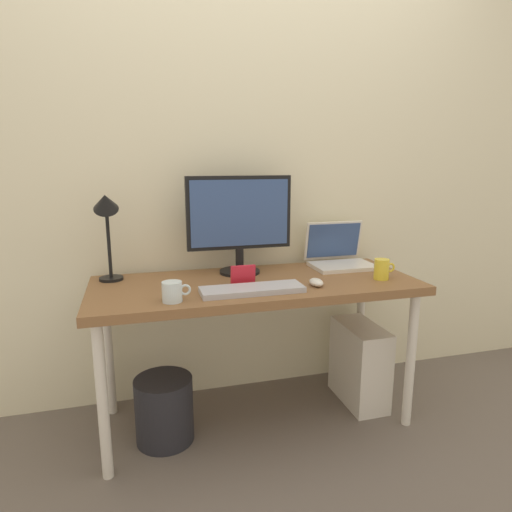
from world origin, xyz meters
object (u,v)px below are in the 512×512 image
at_px(laptop, 339,255).
at_px(glass_cup, 173,292).
at_px(desk, 256,294).
at_px(wastebasket, 164,409).
at_px(desk_lamp, 106,216).
at_px(photo_frame, 243,275).
at_px(mouse, 316,282).
at_px(coffee_mug, 382,269).
at_px(computer_tower, 359,363).
at_px(keyboard, 252,289).
at_px(monitor, 239,219).

height_order(laptop, glass_cup, laptop).
distance_m(desk, wastebasket, 0.66).
relative_size(desk, desk_lamp, 3.45).
height_order(photo_frame, wastebasket, photo_frame).
distance_m(mouse, photo_frame, 0.33).
xyz_separation_m(desk_lamp, glass_cup, (0.25, -0.37, -0.26)).
bearing_deg(coffee_mug, photo_frame, 174.26).
relative_size(mouse, glass_cup, 0.78).
bearing_deg(computer_tower, desk_lamp, 172.66).
bearing_deg(mouse, computer_tower, 26.24).
height_order(desk, computer_tower, desk).
distance_m(laptop, wastebasket, 1.16).
bearing_deg(keyboard, desk_lamp, 150.23).
bearing_deg(desk, monitor, 101.96).
height_order(glass_cup, computer_tower, glass_cup).
height_order(monitor, glass_cup, monitor).
xyz_separation_m(desk, photo_frame, (-0.08, -0.06, 0.11)).
xyz_separation_m(glass_cup, wastebasket, (-0.05, 0.15, -0.59)).
height_order(desk_lamp, mouse, desk_lamp).
bearing_deg(wastebasket, photo_frame, 0.02).
relative_size(desk, keyboard, 3.40).
relative_size(keyboard, computer_tower, 1.05).
height_order(laptop, coffee_mug, laptop).
bearing_deg(laptop, coffee_mug, -76.59).
height_order(coffee_mug, photo_frame, coffee_mug).
height_order(laptop, computer_tower, laptop).
bearing_deg(desk_lamp, mouse, -19.82).
distance_m(monitor, computer_tower, 0.99).
xyz_separation_m(desk, monitor, (-0.04, 0.17, 0.33)).
distance_m(desk, monitor, 0.38).
relative_size(desk, photo_frame, 13.59).
xyz_separation_m(desk, keyboard, (-0.06, -0.16, 0.08)).
xyz_separation_m(laptop, coffee_mug, (0.07, -0.31, -0.01)).
xyz_separation_m(glass_cup, photo_frame, (0.32, 0.15, 0.01)).
distance_m(monitor, laptop, 0.58).
height_order(desk, wastebasket, desk).
bearing_deg(photo_frame, wastebasket, -179.98).
xyz_separation_m(glass_cup, computer_tower, (0.97, 0.22, -0.53)).
height_order(desk, photo_frame, photo_frame).
xyz_separation_m(desk, glass_cup, (-0.40, -0.20, 0.10)).
bearing_deg(laptop, photo_frame, -157.46).
bearing_deg(monitor, coffee_mug, -25.35).
bearing_deg(keyboard, laptop, 31.56).
bearing_deg(computer_tower, mouse, -153.76).
height_order(monitor, keyboard, monitor).
bearing_deg(computer_tower, photo_frame, -173.75).
distance_m(keyboard, computer_tower, 0.83).
xyz_separation_m(coffee_mug, glass_cup, (-0.98, -0.08, -0.01)).
distance_m(mouse, coffee_mug, 0.35).
relative_size(desk, wastebasket, 4.98).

